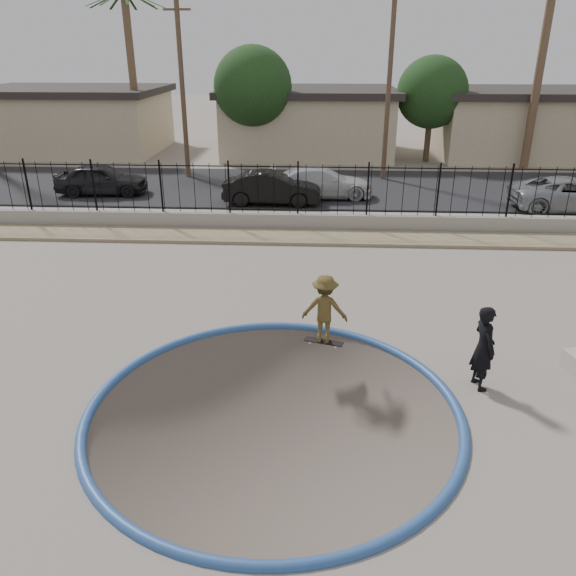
% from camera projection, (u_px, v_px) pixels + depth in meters
% --- Properties ---
extents(ground, '(120.00, 120.00, 2.20)m').
position_uv_depth(ground, '(299.00, 242.00, 22.79)').
color(ground, gray).
rests_on(ground, ground).
extents(bowl_pit, '(6.84, 6.84, 1.80)m').
position_uv_depth(bowl_pit, '(274.00, 411.00, 10.44)').
color(bowl_pit, '#4E423B').
rests_on(bowl_pit, ground).
extents(coping_ring, '(7.04, 7.04, 0.20)m').
position_uv_depth(coping_ring, '(274.00, 411.00, 10.44)').
color(coping_ring, '#2B4F8C').
rests_on(coping_ring, ground).
extents(rock_strip, '(42.00, 1.60, 0.11)m').
position_uv_depth(rock_strip, '(296.00, 237.00, 19.76)').
color(rock_strip, '#9C8C66').
rests_on(rock_strip, ground).
extents(retaining_wall, '(42.00, 0.45, 0.60)m').
position_uv_depth(retaining_wall, '(298.00, 221.00, 20.67)').
color(retaining_wall, gray).
rests_on(retaining_wall, ground).
extents(fence, '(40.00, 0.04, 1.80)m').
position_uv_depth(fence, '(298.00, 189.00, 20.20)').
color(fence, black).
rests_on(fence, retaining_wall).
extents(street, '(90.00, 8.00, 0.04)m').
position_uv_depth(street, '(303.00, 187.00, 26.93)').
color(street, black).
rests_on(street, ground).
extents(house_west, '(11.60, 8.60, 3.90)m').
position_uv_depth(house_west, '(72.00, 119.00, 35.61)').
color(house_west, tan).
rests_on(house_west, ground).
extents(house_center, '(10.60, 8.60, 3.90)m').
position_uv_depth(house_center, '(308.00, 121.00, 34.86)').
color(house_center, tan).
rests_on(house_center, ground).
extents(house_east, '(12.60, 8.60, 3.90)m').
position_uv_depth(house_east, '(538.00, 122.00, 34.15)').
color(house_east, tan).
rests_on(house_east, ground).
extents(palm_mid, '(2.30, 2.30, 9.30)m').
position_uv_depth(palm_mid, '(129.00, 37.00, 31.20)').
color(palm_mid, brown).
rests_on(palm_mid, ground).
extents(palm_right, '(2.30, 2.30, 10.30)m').
position_uv_depth(palm_right, '(548.00, 22.00, 28.01)').
color(palm_right, brown).
rests_on(palm_right, ground).
extents(utility_pole_left, '(1.70, 0.24, 9.00)m').
position_uv_depth(utility_pole_left, '(182.00, 80.00, 27.20)').
color(utility_pole_left, '#473323').
rests_on(utility_pole_left, ground).
extents(utility_pole_mid, '(1.70, 0.24, 9.50)m').
position_uv_depth(utility_pole_mid, '(390.00, 75.00, 26.60)').
color(utility_pole_mid, '#473323').
rests_on(utility_pole_mid, ground).
extents(street_tree_left, '(4.32, 4.32, 6.36)m').
position_uv_depth(street_tree_left, '(253.00, 86.00, 30.92)').
color(street_tree_left, '#473323').
rests_on(street_tree_left, ground).
extents(street_tree_mid, '(3.96, 3.96, 5.83)m').
position_uv_depth(street_tree_mid, '(432.00, 93.00, 31.48)').
color(street_tree_mid, '#473323').
rests_on(street_tree_mid, ground).
extents(skater, '(1.08, 0.69, 1.58)m').
position_uv_depth(skater, '(325.00, 313.00, 12.46)').
color(skater, brown).
rests_on(skater, ground).
extents(skateboard, '(0.92, 0.47, 0.08)m').
position_uv_depth(skateboard, '(324.00, 342.00, 12.75)').
color(skateboard, black).
rests_on(skateboard, ground).
extents(videographer, '(0.55, 0.71, 1.74)m').
position_uv_depth(videographer, '(484.00, 348.00, 10.86)').
color(videographer, black).
rests_on(videographer, ground).
extents(car_a, '(4.12, 1.88, 1.37)m').
position_uv_depth(car_a, '(102.00, 179.00, 25.27)').
color(car_a, black).
rests_on(car_a, street).
extents(car_b, '(4.13, 1.49, 1.35)m').
position_uv_depth(car_b, '(272.00, 188.00, 23.74)').
color(car_b, black).
rests_on(car_b, street).
extents(car_c, '(4.71, 2.24, 1.33)m').
position_uv_depth(car_c, '(321.00, 182.00, 24.78)').
color(car_c, silver).
rests_on(car_c, street).
extents(car_d, '(4.88, 2.38, 1.33)m').
position_uv_depth(car_d, '(572.00, 194.00, 22.80)').
color(car_d, '#95999D').
rests_on(car_d, street).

